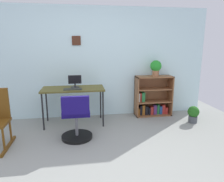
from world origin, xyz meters
TOP-DOWN VIEW (x-y plane):
  - ground_plane at (0.00, 0.00)m, footprint 6.24×6.24m
  - wall_back at (-0.00, 2.15)m, footprint 5.20×0.12m
  - desk at (-0.31, 1.67)m, footprint 1.18×0.55m
  - monitor at (-0.28, 1.71)m, footprint 0.25×0.17m
  - keyboard at (-0.32, 1.54)m, footprint 0.33×0.14m
  - office_chair at (-0.26, 0.96)m, footprint 0.52×0.55m
  - bookshelf_low at (1.39, 1.95)m, footprint 0.80×0.30m
  - potted_plant_on_shelf at (1.42, 1.90)m, footprint 0.24×0.24m
  - potted_plant_floor at (2.05, 1.36)m, footprint 0.23×0.23m

SIDE VIEW (x-z plane):
  - ground_plane at x=0.00m, z-range 0.00..0.00m
  - potted_plant_floor at x=2.05m, z-range 0.02..0.36m
  - office_chair at x=-0.26m, z-range -0.05..0.74m
  - bookshelf_low at x=1.39m, z-range -0.06..0.82m
  - desk at x=-0.31m, z-range 0.31..1.03m
  - keyboard at x=-0.32m, z-range 0.73..0.74m
  - monitor at x=-0.28m, z-range 0.72..0.97m
  - potted_plant_on_shelf at x=1.42m, z-range 0.91..1.25m
  - wall_back at x=0.00m, z-range 0.00..2.31m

